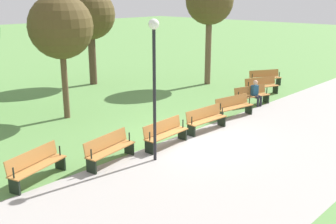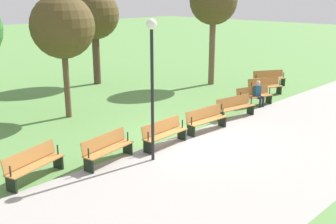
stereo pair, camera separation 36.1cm
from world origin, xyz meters
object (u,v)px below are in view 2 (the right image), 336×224
at_px(bench_2, 254,96).
at_px(person_seated, 258,93).
at_px(bench_6, 107,148).
at_px(tree_2, 94,15).
at_px(bench_0, 269,78).
at_px(bench_1, 265,86).
at_px(tree_0, 63,27).
at_px(bench_3, 235,107).
at_px(lamp_post, 152,66).
at_px(tree_4, 213,2).
at_px(bench_5, 164,133).
at_px(bench_7, 34,164).
at_px(bench_4, 206,119).

bearing_deg(bench_2, person_seated, 133.21).
relative_size(bench_6, tree_2, 0.36).
xyz_separation_m(bench_0, bench_1, (2.04, 0.98, 0.00)).
bearing_deg(tree_0, bench_3, 134.01).
bearing_deg(tree_0, bench_6, 70.54).
xyz_separation_m(bench_0, bench_3, (6.39, 2.23, 0.00)).
distance_m(tree_0, lamp_post, 6.10).
xyz_separation_m(tree_2, tree_4, (-4.62, 4.84, 0.74)).
relative_size(bench_5, bench_7, 0.98).
bearing_deg(tree_4, bench_4, 37.49).
height_order(bench_3, tree_2, tree_2).
bearing_deg(bench_1, bench_2, 41.78).
bearing_deg(tree_2, bench_7, 46.24).
xyz_separation_m(bench_5, person_seated, (-6.82, -0.58, 0.16)).
xyz_separation_m(bench_5, tree_4, (-9.04, -5.19, 4.20)).
relative_size(bench_3, person_seated, 1.61).
relative_size(bench_7, tree_2, 0.36).
bearing_deg(bench_6, lamp_post, 132.72).
distance_m(bench_4, tree_0, 6.89).
bearing_deg(bench_5, bench_0, -170.42).
distance_m(tree_0, tree_2, 6.73).
relative_size(bench_5, bench_6, 0.99).
height_order(bench_0, bench_6, same).
bearing_deg(bench_2, bench_6, 19.32).
bearing_deg(person_seated, bench_7, 15.22).
distance_m(bench_7, person_seated, 11.29).
distance_m(bench_1, bench_3, 4.53).
relative_size(bench_6, lamp_post, 0.44).
distance_m(bench_7, lamp_post, 4.43).
height_order(bench_2, lamp_post, lamp_post).
distance_m(bench_4, bench_5, 2.27).
relative_size(bench_5, person_seated, 1.59).
xyz_separation_m(bench_4, lamp_post, (3.39, 0.62, 2.55)).
xyz_separation_m(person_seated, tree_4, (-2.22, -4.61, 4.04)).
relative_size(bench_5, tree_2, 0.35).
bearing_deg(tree_0, person_seated, 146.49).
height_order(bench_4, bench_6, same).
height_order(tree_0, tree_2, tree_2).
height_order(bench_1, bench_7, same).
height_order(bench_1, tree_0, tree_0).
xyz_separation_m(tree_0, tree_4, (-9.48, 0.19, 0.87)).
bearing_deg(bench_1, bench_4, 35.37).
distance_m(bench_0, bench_4, 8.99).
height_order(bench_3, bench_4, same).
height_order(bench_1, lamp_post, lamp_post).
bearing_deg(tree_4, person_seated, 64.35).
distance_m(bench_2, tree_2, 10.17).
relative_size(bench_0, person_seated, 1.56).
distance_m(bench_0, person_seated, 4.51).
height_order(bench_4, lamp_post, lamp_post).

